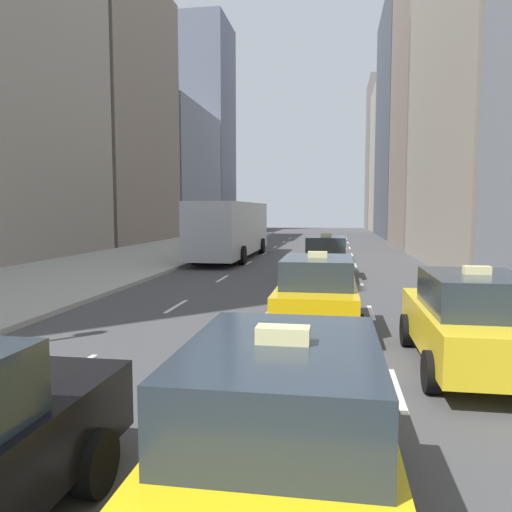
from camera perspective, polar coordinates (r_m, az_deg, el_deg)
The scene contains 9 objects.
sidewalk_left at distance 29.34m, azimuth -13.77°, elevation -0.25°, with size 8.00×66.00×0.15m, color #ADAAA3.
lane_markings at distance 23.13m, azimuth 4.60°, elevation -1.74°, with size 5.72×56.00×0.01m.
building_row_left at distance 41.85m, azimuth -18.15°, elevation 18.24°, with size 6.00×74.93×31.80m.
building_row_right at distance 44.32m, azimuth 19.68°, elevation 16.52°, with size 6.00×85.54×29.62m.
taxi_lead at distance 4.65m, azimuth 3.31°, elevation -19.44°, with size 2.02×4.40×1.87m.
taxi_second at distance 21.12m, azimuth 8.00°, elevation -0.05°, with size 2.02×4.40×1.87m.
taxi_third at distance 9.64m, azimuth 23.43°, elevation -6.79°, with size 2.02×4.40×1.87m.
taxi_fourth at distance 11.90m, azimuth 7.05°, elevation -4.16°, with size 2.02×4.40×1.87m.
city_bus at distance 28.97m, azimuth -2.84°, elevation 3.22°, with size 2.80×11.61×3.25m.
Camera 1 is at (4.42, 0.12, 2.82)m, focal length 35.00 mm.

